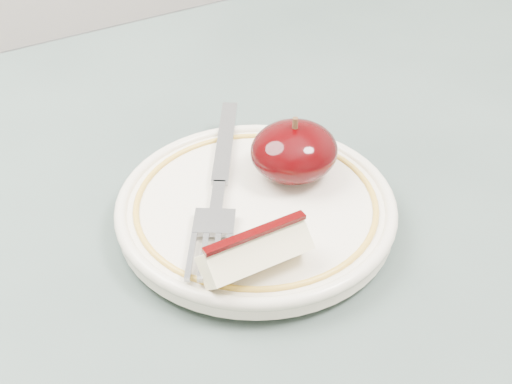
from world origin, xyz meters
TOP-DOWN VIEW (x-y plane):
  - plate at (-0.01, 0.10)m, footprint 0.19×0.19m
  - apple_half at (0.03, 0.12)m, footprint 0.06×0.06m
  - apple_wedge at (-0.04, 0.05)m, footprint 0.07×0.03m
  - fork at (-0.02, 0.13)m, footprint 0.13×0.18m

SIDE VIEW (x-z plane):
  - plate at x=-0.01m, z-range 0.75..0.77m
  - fork at x=-0.02m, z-range 0.77..0.78m
  - apple_wedge at x=-0.04m, z-range 0.77..0.80m
  - apple_half at x=0.03m, z-range 0.76..0.81m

